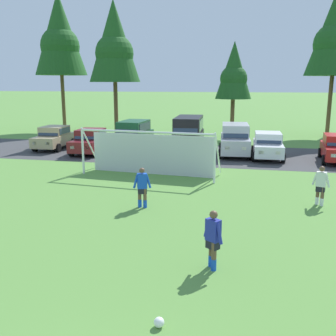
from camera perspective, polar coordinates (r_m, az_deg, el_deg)
ground_plane at (r=18.79m, az=4.83°, el=-2.80°), size 400.00×400.00×0.00m
parking_lot_strip at (r=27.24m, az=7.10°, el=1.93°), size 52.00×8.40×0.01m
soccer_ball at (r=8.56m, az=-1.32°, el=-21.78°), size 0.22×0.22×0.22m
soccer_goal at (r=20.96m, az=-2.61°, el=2.44°), size 7.56×2.61×2.57m
player_striker_near at (r=16.95m, az=21.57°, el=-2.45°), size 0.69×0.40×1.64m
player_midfield_center at (r=10.57m, az=6.63°, el=-10.46°), size 0.59×0.57×1.64m
player_defender_far at (r=15.52m, az=-3.82°, el=-2.91°), size 0.74×0.37×1.64m
parked_car_slot_far_left at (r=30.66m, az=-16.42°, el=4.34°), size 2.17×4.27×1.72m
parked_car_slot_left at (r=28.13m, az=-11.36°, el=3.91°), size 2.21×4.29×1.72m
parked_car_slot_center_left at (r=29.17m, az=-5.15°, el=4.87°), size 2.28×4.67×2.16m
parked_car_slot_center at (r=28.37m, az=3.04°, el=5.16°), size 2.37×4.89×2.52m
parked_car_slot_center_right at (r=27.21m, az=9.83°, el=4.20°), size 2.37×4.72×2.16m
parked_car_slot_right at (r=26.52m, az=14.49°, el=3.25°), size 2.09×4.23×1.72m
tree_left_edge at (r=42.09m, az=-15.67°, el=18.13°), size 5.14×5.14×13.69m
tree_mid_left at (r=35.90m, az=-7.94°, el=17.65°), size 4.50×4.50×12.01m
tree_center_back at (r=35.49m, az=9.67°, el=13.72°), size 3.19×3.19×8.50m
tree_right_edge at (r=39.11m, az=23.49°, el=17.74°), size 5.02×5.02×13.38m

